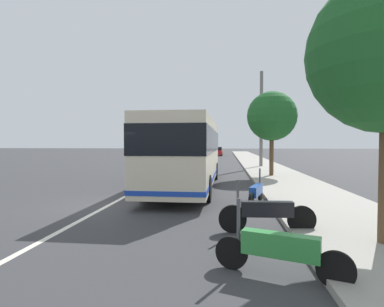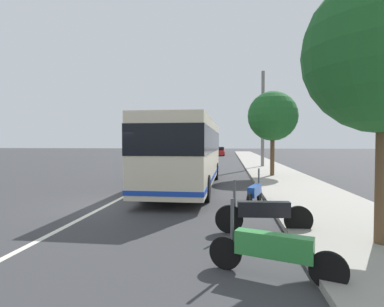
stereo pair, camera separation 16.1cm
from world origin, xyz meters
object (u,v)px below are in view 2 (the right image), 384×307
(coach_bus, at_px, (188,150))
(car_side_street, at_px, (219,152))
(car_oncoming, at_px, (193,150))
(utility_pole, at_px, (263,120))
(car_behind_bus, at_px, (192,152))
(motorcycle_nearest_curb, at_px, (255,193))
(roadside_tree_mid_block, at_px, (273,116))
(motorcycle_far_end, at_px, (263,213))
(motorcycle_mid_row, at_px, (273,250))

(coach_bus, relative_size, car_side_street, 2.58)
(car_oncoming, bearing_deg, coach_bus, 2.36)
(car_side_street, distance_m, utility_pole, 25.77)
(car_side_street, distance_m, car_behind_bus, 5.01)
(car_side_street, bearing_deg, motorcycle_nearest_curb, -175.12)
(car_behind_bus, xyz_separation_m, roadside_tree_mid_block, (-30.31, -8.70, 3.12))
(car_side_street, distance_m, car_oncoming, 9.28)
(motorcycle_nearest_curb, xyz_separation_m, car_side_street, (41.97, 2.60, 0.24))
(coach_bus, height_order, motorcycle_nearest_curb, coach_bus)
(motorcycle_far_end, xyz_separation_m, car_side_street, (45.28, 2.53, 0.21))
(motorcycle_mid_row, height_order, roadside_tree_mid_block, roadside_tree_mid_block)
(car_behind_bus, height_order, utility_pole, utility_pole)
(motorcycle_nearest_curb, height_order, utility_pole, utility_pole)
(motorcycle_mid_row, relative_size, roadside_tree_mid_block, 0.39)
(utility_pole, bearing_deg, motorcycle_nearest_curb, 173.18)
(motorcycle_nearest_curb, relative_size, car_behind_bus, 0.50)
(motorcycle_far_end, bearing_deg, car_oncoming, -84.88)
(coach_bus, relative_size, motorcycle_mid_row, 5.33)
(coach_bus, relative_size, car_oncoming, 2.48)
(motorcycle_mid_row, bearing_deg, roadside_tree_mid_block, -77.18)
(motorcycle_far_end, xyz_separation_m, car_oncoming, (52.93, 7.80, 0.22))
(motorcycle_nearest_curb, distance_m, car_oncoming, 50.23)
(car_side_street, bearing_deg, motorcycle_mid_row, -175.77)
(car_oncoming, xyz_separation_m, utility_pole, (-32.75, -9.89, 3.49))
(motorcycle_nearest_curb, bearing_deg, motorcycle_mid_row, -166.19)
(motorcycle_nearest_curb, bearing_deg, car_behind_bus, 25.59)
(car_side_street, relative_size, car_behind_bus, 0.95)
(car_oncoming, distance_m, roadside_tree_mid_block, 41.80)
(coach_bus, height_order, car_behind_bus, coach_bus)
(car_behind_bus, relative_size, utility_pole, 0.54)
(motorcycle_mid_row, distance_m, car_side_street, 47.85)
(utility_pole, bearing_deg, car_oncoming, 16.80)
(car_side_street, bearing_deg, coach_bus, -179.08)
(motorcycle_far_end, bearing_deg, motorcycle_nearest_curb, -94.45)
(car_behind_bus, xyz_separation_m, utility_pole, (-22.52, -8.91, 3.48))
(coach_bus, bearing_deg, car_behind_bus, 6.87)
(motorcycle_far_end, relative_size, car_side_street, 0.54)
(car_side_street, height_order, roadside_tree_mid_block, roadside_tree_mid_block)
(motorcycle_mid_row, relative_size, car_behind_bus, 0.46)
(motorcycle_mid_row, relative_size, car_oncoming, 0.47)
(coach_bus, xyz_separation_m, motorcycle_far_end, (-7.35, -2.81, -1.34))
(car_oncoming, relative_size, utility_pole, 0.53)
(motorcycle_far_end, height_order, motorcycle_nearest_curb, motorcycle_far_end)
(roadside_tree_mid_block, height_order, utility_pole, utility_pole)
(motorcycle_mid_row, height_order, utility_pole, utility_pole)
(motorcycle_mid_row, height_order, car_oncoming, car_oncoming)
(motorcycle_mid_row, xyz_separation_m, roadside_tree_mid_block, (14.89, -1.99, 3.37))
(motorcycle_far_end, height_order, car_oncoming, car_oncoming)
(motorcycle_far_end, distance_m, car_oncoming, 53.50)
(utility_pole, bearing_deg, motorcycle_far_end, 174.10)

